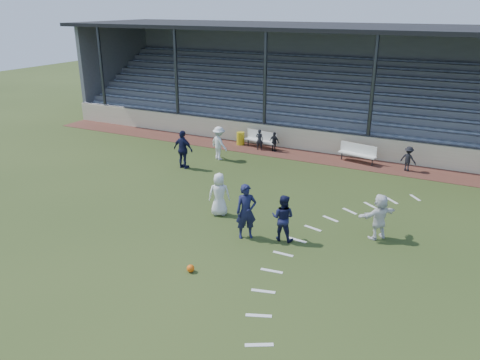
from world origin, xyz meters
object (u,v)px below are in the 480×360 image
at_px(trash_bin, 241,138).
at_px(player_white_lead, 219,194).
at_px(football, 191,268).
at_px(player_navy_lead, 246,212).
at_px(bench_right, 358,152).
at_px(bench_left, 261,138).

bearing_deg(trash_bin, player_white_lead, -68.33).
distance_m(trash_bin, football, 14.02).
bearing_deg(player_white_lead, football, 81.44).
distance_m(player_white_lead, player_navy_lead, 2.16).
bearing_deg(player_white_lead, bench_right, -135.73).
relative_size(bench_left, bench_right, 1.00).
distance_m(bench_right, player_white_lead, 9.49).
relative_size(bench_right, football, 8.52).
xyz_separation_m(bench_left, bench_right, (5.56, -0.13, 0.00)).
bearing_deg(player_white_lead, player_navy_lead, 119.35).
relative_size(bench_right, player_white_lead, 1.19).
height_order(bench_left, bench_right, same).
xyz_separation_m(football, player_navy_lead, (0.52, 2.84, 0.87)).
xyz_separation_m(bench_left, trash_bin, (-1.34, 0.03, -0.20)).
bearing_deg(football, bench_left, 104.97).
xyz_separation_m(bench_right, player_white_lead, (-3.29, -8.90, 0.27)).
bearing_deg(trash_bin, player_navy_lead, -62.50).
height_order(trash_bin, player_white_lead, player_white_lead).
height_order(bench_right, player_white_lead, player_white_lead).
relative_size(trash_bin, football, 3.08).
bearing_deg(trash_bin, bench_right, -1.37).
bearing_deg(bench_right, bench_left, -169.52).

